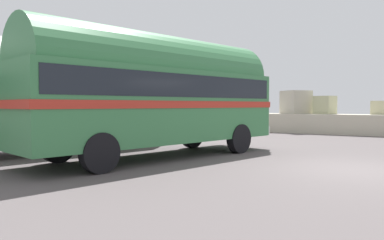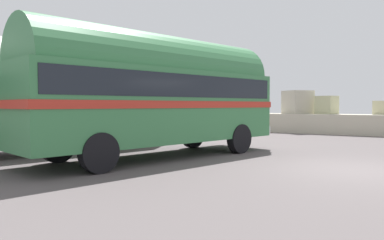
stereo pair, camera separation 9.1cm
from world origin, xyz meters
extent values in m
cube|color=#564F4F|center=(0.00, 0.00, 0.01)|extent=(32.00, 26.00, 0.02)
cube|color=#ADB099|center=(-13.37, 11.97, 1.57)|extent=(1.01, 0.79, 0.95)
cube|color=#C1A593|center=(-10.15, 11.85, 1.55)|extent=(0.97, 1.02, 0.90)
sphere|color=#B9A996|center=(-7.44, 12.11, 1.75)|extent=(1.31, 1.31, 1.31)
cube|color=#B5AE9B|center=(-4.82, 12.05, 1.77)|extent=(1.89, 1.89, 1.35)
cube|color=#B7B88D|center=(-3.17, 11.99, 1.61)|extent=(1.26, 1.16, 1.02)
cube|color=#BAB68D|center=(-0.37, 12.14, 1.46)|extent=(0.95, 0.92, 0.73)
cylinder|color=black|center=(-5.88, 1.99, 0.50)|extent=(0.51, 1.00, 0.96)
cylinder|color=black|center=(-3.74, 1.45, 0.50)|extent=(0.51, 1.00, 0.96)
cylinder|color=black|center=(-7.15, -3.06, 0.50)|extent=(0.51, 1.00, 0.96)
cylinder|color=black|center=(-5.01, -3.60, 0.50)|extent=(0.51, 1.00, 0.96)
cube|color=#377646|center=(-5.45, -0.80, 1.57)|extent=(4.38, 8.73, 2.10)
cylinder|color=#377646|center=(-5.45, -0.80, 2.62)|extent=(4.10, 8.36, 2.20)
cube|color=#B22E21|center=(-5.45, -0.80, 1.63)|extent=(4.44, 8.82, 0.20)
cube|color=black|center=(-5.45, -0.80, 2.15)|extent=(4.33, 8.41, 0.64)
cube|color=silver|center=(-4.40, 3.34, 0.70)|extent=(2.25, 0.71, 0.28)
cylinder|color=black|center=(-9.89, 1.10, 0.50)|extent=(0.50, 1.00, 0.96)
cylinder|color=black|center=(-7.75, 0.59, 0.50)|extent=(0.50, 1.00, 0.96)
cube|color=silver|center=(-9.43, -1.69, 1.57)|extent=(4.29, 8.73, 2.10)
cylinder|color=silver|center=(-9.43, -1.69, 2.62)|extent=(4.02, 8.35, 2.20)
cube|color=red|center=(-9.43, -1.69, 1.63)|extent=(4.36, 8.82, 0.20)
cube|color=black|center=(-9.43, -1.69, 2.15)|extent=(4.25, 8.41, 0.64)
cube|color=silver|center=(-8.43, 2.47, 0.70)|extent=(2.25, 0.69, 0.28)
camera|label=1|loc=(1.27, -9.86, 1.61)|focal=34.90mm
camera|label=2|loc=(1.35, -9.81, 1.61)|focal=34.90mm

